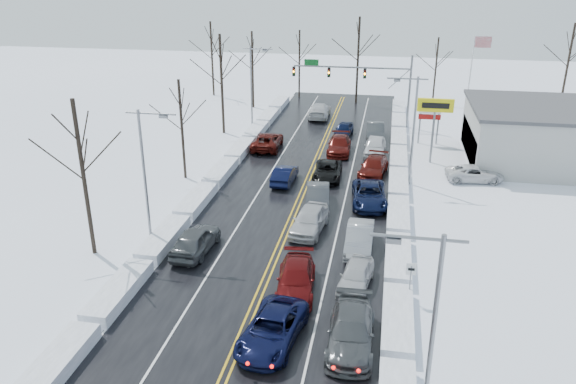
% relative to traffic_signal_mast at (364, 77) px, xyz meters
% --- Properties ---
extents(ground, '(160.00, 160.00, 0.00)m').
position_rel_traffic_signal_mast_xyz_m(ground, '(-3.45, -27.99, -5.48)').
color(ground, white).
rests_on(ground, ground).
extents(road_surface, '(14.00, 84.00, 0.01)m').
position_rel_traffic_signal_mast_xyz_m(road_surface, '(-3.45, -25.99, -5.47)').
color(road_surface, black).
rests_on(road_surface, ground).
extents(snow_bank_left, '(1.56, 72.00, 0.75)m').
position_rel_traffic_signal_mast_xyz_m(snow_bank_left, '(-11.05, -25.99, -5.48)').
color(snow_bank_left, white).
rests_on(snow_bank_left, ground).
extents(snow_bank_right, '(1.56, 72.00, 0.75)m').
position_rel_traffic_signal_mast_xyz_m(snow_bank_right, '(4.15, -25.99, -5.48)').
color(snow_bank_right, white).
rests_on(snow_bank_right, ground).
extents(traffic_signal_mast, '(13.28, 0.39, 8.00)m').
position_rel_traffic_signal_mast_xyz_m(traffic_signal_mast, '(0.00, 0.00, 0.00)').
color(traffic_signal_mast, slate).
rests_on(traffic_signal_mast, ground).
extents(tires_plus_sign, '(3.20, 0.34, 6.00)m').
position_rel_traffic_signal_mast_xyz_m(tires_plus_sign, '(7.05, -12.00, -0.49)').
color(tires_plus_sign, slate).
rests_on(tires_plus_sign, ground).
extents(used_vehicles_sign, '(2.20, 0.22, 4.65)m').
position_rel_traffic_signal_mast_xyz_m(used_vehicles_sign, '(7.05, -5.99, -2.16)').
color(used_vehicles_sign, slate).
rests_on(used_vehicles_sign, ground).
extents(speed_limit_sign, '(0.55, 0.09, 2.35)m').
position_rel_traffic_signal_mast_xyz_m(speed_limit_sign, '(4.75, -35.99, -3.84)').
color(speed_limit_sign, slate).
rests_on(speed_limit_sign, ground).
extents(flagpole, '(1.87, 1.20, 10.00)m').
position_rel_traffic_signal_mast_xyz_m(flagpole, '(11.72, 2.01, 0.45)').
color(flagpole, silver).
rests_on(flagpole, ground).
extents(streetlight_se, '(3.20, 0.25, 9.00)m').
position_rel_traffic_signal_mast_xyz_m(streetlight_se, '(4.85, -45.99, -0.17)').
color(streetlight_se, slate).
rests_on(streetlight_se, ground).
extents(streetlight_ne, '(3.20, 0.25, 9.00)m').
position_rel_traffic_signal_mast_xyz_m(streetlight_ne, '(4.85, -17.99, -0.17)').
color(streetlight_ne, slate).
rests_on(streetlight_ne, ground).
extents(streetlight_sw, '(3.20, 0.25, 9.00)m').
position_rel_traffic_signal_mast_xyz_m(streetlight_sw, '(-11.74, -31.99, -0.17)').
color(streetlight_sw, slate).
rests_on(streetlight_sw, ground).
extents(streetlight_nw, '(3.20, 0.25, 9.00)m').
position_rel_traffic_signal_mast_xyz_m(streetlight_nw, '(-11.74, -3.99, -0.17)').
color(streetlight_nw, slate).
rests_on(streetlight_nw, ground).
extents(tree_left_b, '(4.00, 4.00, 10.00)m').
position_rel_traffic_signal_mast_xyz_m(tree_left_b, '(-14.95, -33.99, 1.51)').
color(tree_left_b, '#2D231C').
rests_on(tree_left_b, ground).
extents(tree_left_c, '(3.40, 3.40, 8.50)m').
position_rel_traffic_signal_mast_xyz_m(tree_left_c, '(-13.95, -19.99, 0.46)').
color(tree_left_c, '#2D231C').
rests_on(tree_left_c, ground).
extents(tree_left_d, '(4.20, 4.20, 10.50)m').
position_rel_traffic_signal_mast_xyz_m(tree_left_d, '(-14.65, -5.99, 1.86)').
color(tree_left_d, '#2D231C').
rests_on(tree_left_d, ground).
extents(tree_left_e, '(3.80, 3.80, 9.50)m').
position_rel_traffic_signal_mast_xyz_m(tree_left_e, '(-14.25, 6.01, 1.16)').
color(tree_left_e, '#2D231C').
rests_on(tree_left_e, ground).
extents(tree_far_a, '(4.00, 4.00, 10.00)m').
position_rel_traffic_signal_mast_xyz_m(tree_far_a, '(-21.45, 12.01, 1.51)').
color(tree_far_a, '#2D231C').
rests_on(tree_far_a, ground).
extents(tree_far_b, '(3.60, 3.60, 9.00)m').
position_rel_traffic_signal_mast_xyz_m(tree_far_b, '(-9.45, 13.01, 0.81)').
color(tree_far_b, '#2D231C').
rests_on(tree_far_b, ground).
extents(tree_far_c, '(4.40, 4.40, 11.00)m').
position_rel_traffic_signal_mast_xyz_m(tree_far_c, '(-1.45, 11.01, 2.21)').
color(tree_far_c, '#2D231C').
rests_on(tree_far_c, ground).
extents(tree_far_d, '(3.40, 3.40, 8.50)m').
position_rel_traffic_signal_mast_xyz_m(tree_far_d, '(8.55, 12.51, 0.46)').
color(tree_far_d, '#2D231C').
rests_on(tree_far_d, ground).
extents(tree_far_e, '(4.20, 4.20, 10.50)m').
position_rel_traffic_signal_mast_xyz_m(tree_far_e, '(24.55, 13.01, 1.86)').
color(tree_far_e, '#2D231C').
rests_on(tree_far_e, ground).
extents(queued_car_2, '(3.13, 5.63, 1.49)m').
position_rel_traffic_signal_mast_xyz_m(queued_car_2, '(-1.85, -40.87, -5.48)').
color(queued_car_2, black).
rests_on(queued_car_2, ground).
extents(queued_car_3, '(2.58, 5.33, 1.50)m').
position_rel_traffic_signal_mast_xyz_m(queued_car_3, '(-1.51, -36.06, -5.48)').
color(queued_car_3, '#520A0B').
rests_on(queued_car_3, ground).
extents(queued_car_4, '(2.54, 5.16, 1.69)m').
position_rel_traffic_signal_mast_xyz_m(queued_car_4, '(-1.88, -28.37, -5.48)').
color(queued_car_4, silver).
rests_on(queued_car_4, ground).
extents(queued_car_5, '(2.26, 5.05, 1.61)m').
position_rel_traffic_signal_mast_xyz_m(queued_car_5, '(-1.87, -24.10, -5.48)').
color(queued_car_5, '#393B3E').
rests_on(queued_car_5, ground).
extents(queued_car_6, '(2.44, 5.04, 1.38)m').
position_rel_traffic_signal_mast_xyz_m(queued_car_6, '(-1.86, -17.95, -5.48)').
color(queued_car_6, black).
rests_on(queued_car_6, ground).
extents(queued_car_7, '(2.35, 5.42, 1.55)m').
position_rel_traffic_signal_mast_xyz_m(queued_car_7, '(-1.57, -10.68, -5.48)').
color(queued_car_7, '#4A0D09').
rests_on(queued_car_7, ground).
extents(queued_car_8, '(2.08, 4.30, 1.41)m').
position_rel_traffic_signal_mast_xyz_m(queued_car_8, '(-1.66, -4.67, -5.48)').
color(queued_car_8, black).
rests_on(queued_car_8, ground).
extents(queued_car_11, '(2.33, 5.50, 1.58)m').
position_rel_traffic_signal_mast_xyz_m(queued_car_11, '(1.92, -40.41, -5.48)').
color(queued_car_11, '#434749').
rests_on(queued_car_11, ground).
extents(queued_car_12, '(2.19, 4.32, 1.41)m').
position_rel_traffic_signal_mast_xyz_m(queued_car_12, '(1.78, -34.99, -5.48)').
color(queued_car_12, '#BBBBBD').
rests_on(queued_car_12, ground).
extents(queued_car_13, '(1.69, 4.84, 1.59)m').
position_rel_traffic_signal_mast_xyz_m(queued_car_13, '(1.69, -30.46, -5.48)').
color(queued_car_13, gray).
rests_on(queued_car_13, ground).
extents(queued_car_14, '(3.06, 5.78, 1.55)m').
position_rel_traffic_signal_mast_xyz_m(queued_car_14, '(1.94, -22.88, -5.48)').
color(queued_car_14, black).
rests_on(queued_car_14, ground).
extents(queued_car_15, '(2.79, 5.41, 1.50)m').
position_rel_traffic_signal_mast_xyz_m(queued_car_15, '(1.99, -16.31, -5.48)').
color(queued_car_15, '#480D09').
rests_on(queued_car_15, ground).
extents(queued_car_16, '(2.14, 5.02, 1.69)m').
position_rel_traffic_signal_mast_xyz_m(queued_car_16, '(1.89, -10.68, -5.48)').
color(queued_car_16, silver).
rests_on(queued_car_16, ground).
extents(queued_car_17, '(2.09, 5.29, 1.71)m').
position_rel_traffic_signal_mast_xyz_m(queued_car_17, '(1.70, -5.50, -5.48)').
color(queued_car_17, '#3A3D3F').
rests_on(queued_car_17, ground).
extents(oncoming_car_0, '(1.71, 4.45, 1.45)m').
position_rel_traffic_signal_mast_xyz_m(oncoming_car_0, '(-5.29, -19.60, -5.48)').
color(oncoming_car_0, black).
rests_on(oncoming_car_0, ground).
extents(oncoming_car_1, '(2.83, 5.77, 1.58)m').
position_rel_traffic_signal_mast_xyz_m(oncoming_car_1, '(-8.75, -10.58, -5.48)').
color(oncoming_car_1, '#440D09').
rests_on(oncoming_car_1, ground).
extents(oncoming_car_2, '(2.52, 5.95, 1.71)m').
position_rel_traffic_signal_mast_xyz_m(oncoming_car_2, '(-5.24, 2.47, -5.48)').
color(oncoming_car_2, silver).
rests_on(oncoming_car_2, ground).
extents(oncoming_car_3, '(2.26, 5.05, 1.68)m').
position_rel_traffic_signal_mast_xyz_m(oncoming_car_3, '(-8.58, -32.69, -5.48)').
color(oncoming_car_3, '#434648').
rests_on(oncoming_car_3, ground).
extents(parked_car_0, '(5.04, 2.76, 1.34)m').
position_rel_traffic_signal_mast_xyz_m(parked_car_0, '(10.50, -16.27, -5.48)').
color(parked_car_0, white).
rests_on(parked_car_0, ground).
extents(parked_car_1, '(2.48, 5.15, 1.45)m').
position_rel_traffic_signal_mast_xyz_m(parked_car_1, '(13.71, -12.66, -5.48)').
color(parked_car_1, '#383A3D').
rests_on(parked_car_1, ground).
extents(parked_car_2, '(2.09, 4.48, 1.48)m').
position_rel_traffic_signal_mast_xyz_m(parked_car_2, '(11.53, -6.37, -5.48)').
color(parked_car_2, black).
rests_on(parked_car_2, ground).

